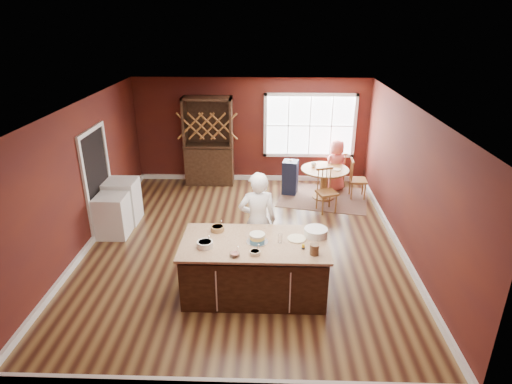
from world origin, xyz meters
TOP-DOWN VIEW (x-y plane):
  - room_shell at (0.00, 0.00)m, footprint 7.00×7.00m
  - window at (1.50, 3.47)m, footprint 2.36×0.10m
  - doorway at (-2.97, 0.60)m, footprint 0.08×1.26m
  - kitchen_island at (0.26, -1.53)m, footprint 2.27×1.19m
  - dining_table at (1.80, 2.31)m, footprint 1.13×1.13m
  - baker at (0.29, -0.79)m, footprint 0.70×0.51m
  - layer_cake at (0.30, -1.53)m, footprint 0.34×0.34m
  - bowl_blue at (-0.48, -1.72)m, footprint 0.24×0.24m
  - bowl_yellow at (-0.35, -1.19)m, footprint 0.22×0.22m
  - bowl_pink at (-0.01, -1.96)m, footprint 0.15×0.15m
  - bowl_olive at (0.28, -1.90)m, footprint 0.16×0.16m
  - drinking_glass at (0.65, -1.55)m, footprint 0.08×0.08m
  - dinner_plate at (0.92, -1.43)m, footprint 0.29×0.29m
  - white_tub at (1.22, -1.31)m, footprint 0.37×0.37m
  - stoneware_crock at (1.15, -1.87)m, footprint 0.14×0.14m
  - toy_figurine at (1.00, -1.73)m, footprint 0.05×0.05m
  - rug at (1.80, 2.31)m, footprint 2.37×2.01m
  - chair_east at (2.62, 2.37)m, footprint 0.40×0.42m
  - chair_south at (1.77, 1.55)m, footprint 0.53×0.51m
  - chair_north at (2.21, 3.15)m, footprint 0.49×0.48m
  - seated_woman at (2.14, 2.83)m, footprint 0.76×0.68m
  - high_chair at (0.99, 2.57)m, footprint 0.42×0.42m
  - toddler at (1.05, 2.66)m, footprint 0.18×0.14m
  - table_plate at (2.07, 2.26)m, footprint 0.21×0.21m
  - table_cup at (1.55, 2.44)m, footprint 0.14×0.14m
  - hutch at (-1.08, 3.22)m, footprint 1.23×0.51m
  - washer at (-2.64, 0.28)m, footprint 0.59×0.57m
  - dryer at (-2.64, 0.92)m, footprint 0.64×0.62m

SIDE VIEW (x-z plane):
  - rug at x=1.80m, z-range 0.00..0.01m
  - washer at x=-2.64m, z-range 0.00..0.86m
  - kitchen_island at x=0.26m, z-range -0.02..0.90m
  - high_chair at x=0.99m, z-range 0.00..0.88m
  - chair_north at x=2.21m, z-range 0.00..0.92m
  - dryer at x=-2.64m, z-range 0.00..0.94m
  - chair_east at x=2.62m, z-range 0.00..0.98m
  - chair_south at x=1.77m, z-range 0.00..1.00m
  - dining_table at x=1.80m, z-range 0.16..0.91m
  - seated_woman at x=2.14m, z-range 0.00..1.31m
  - table_plate at x=2.07m, z-range 0.75..0.77m
  - table_cup at x=1.55m, z-range 0.75..0.85m
  - toddler at x=1.05m, z-range 0.68..0.94m
  - baker at x=0.29m, z-range 0.00..1.79m
  - dinner_plate at x=0.92m, z-range 0.92..0.94m
  - bowl_pink at x=-0.01m, z-range 0.92..0.98m
  - bowl_olive at x=0.28m, z-range 0.92..0.98m
  - bowl_yellow at x=-0.35m, z-range 0.92..1.00m
  - toy_figurine at x=1.00m, z-range 0.92..1.01m
  - bowl_blue at x=-0.48m, z-range 0.92..1.01m
  - white_tub at x=1.22m, z-range 0.92..1.05m
  - layer_cake at x=0.30m, z-range 0.92..1.06m
  - drinking_glass at x=0.65m, z-range 0.92..1.07m
  - stoneware_crock at x=1.15m, z-range 0.92..1.08m
  - doorway at x=-2.97m, z-range -0.04..2.09m
  - hutch at x=-1.08m, z-range 0.00..2.26m
  - room_shell at x=0.00m, z-range -2.15..4.85m
  - window at x=1.50m, z-range 0.67..2.33m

